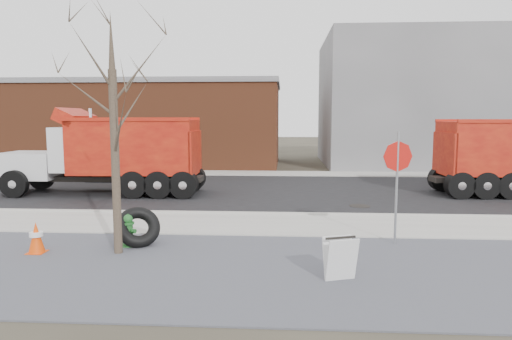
# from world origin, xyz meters

# --- Properties ---
(ground) EXTENTS (120.00, 120.00, 0.00)m
(ground) POSITION_xyz_m (0.00, 0.00, 0.00)
(ground) COLOR #383328
(ground) RESTS_ON ground
(gravel_verge) EXTENTS (60.00, 5.00, 0.03)m
(gravel_verge) POSITION_xyz_m (0.00, -3.50, 0.01)
(gravel_verge) COLOR slate
(gravel_verge) RESTS_ON ground
(sidewalk) EXTENTS (60.00, 2.50, 0.06)m
(sidewalk) POSITION_xyz_m (0.00, 0.25, 0.03)
(sidewalk) COLOR #9E9B93
(sidewalk) RESTS_ON ground
(curb) EXTENTS (60.00, 0.15, 0.11)m
(curb) POSITION_xyz_m (0.00, 1.55, 0.06)
(curb) COLOR #9E9B93
(curb) RESTS_ON ground
(road) EXTENTS (60.00, 9.40, 0.02)m
(road) POSITION_xyz_m (0.00, 6.30, 0.01)
(road) COLOR black
(road) RESTS_ON ground
(far_sidewalk) EXTENTS (60.00, 2.00, 0.06)m
(far_sidewalk) POSITION_xyz_m (0.00, 12.00, 0.03)
(far_sidewalk) COLOR #9E9B93
(far_sidewalk) RESTS_ON ground
(building_grey) EXTENTS (12.00, 10.00, 8.00)m
(building_grey) POSITION_xyz_m (9.00, 18.00, 4.00)
(building_grey) COLOR gray
(building_grey) RESTS_ON ground
(building_brick) EXTENTS (20.20, 8.20, 5.30)m
(building_brick) POSITION_xyz_m (-10.00, 17.00, 2.65)
(building_brick) COLOR brown
(building_brick) RESTS_ON ground
(bare_tree) EXTENTS (3.20, 3.20, 5.20)m
(bare_tree) POSITION_xyz_m (-3.20, -2.60, 3.30)
(bare_tree) COLOR #382D23
(bare_tree) RESTS_ON ground
(fire_hydrant) EXTENTS (0.43, 0.43, 0.77)m
(fire_hydrant) POSITION_xyz_m (-3.17, -2.03, 0.35)
(fire_hydrant) COLOR #256226
(fire_hydrant) RESTS_ON ground
(truck_tire) EXTENTS (1.30, 1.22, 0.99)m
(truck_tire) POSITION_xyz_m (-2.96, -1.95, 0.45)
(truck_tire) COLOR black
(truck_tire) RESTS_ON ground
(stop_sign) EXTENTS (0.71, 0.20, 2.67)m
(stop_sign) POSITION_xyz_m (3.06, -1.45, 1.82)
(stop_sign) COLOR gray
(stop_sign) RESTS_ON ground
(sandwich_board) EXTENTS (0.67, 0.53, 0.81)m
(sandwich_board) POSITION_xyz_m (1.47, -4.00, 0.43)
(sandwich_board) COLOR silver
(sandwich_board) RESTS_ON ground
(traffic_cone_near) EXTENTS (0.37, 0.37, 0.71)m
(traffic_cone_near) POSITION_xyz_m (-5.00, -2.69, 0.36)
(traffic_cone_near) COLOR #EE4307
(traffic_cone_near) RESTS_ON ground
(dump_truck_red_b) EXTENTS (7.83, 2.41, 3.31)m
(dump_truck_red_b) POSITION_xyz_m (-6.29, 5.14, 1.69)
(dump_truck_red_b) COLOR black
(dump_truck_red_b) RESTS_ON ground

